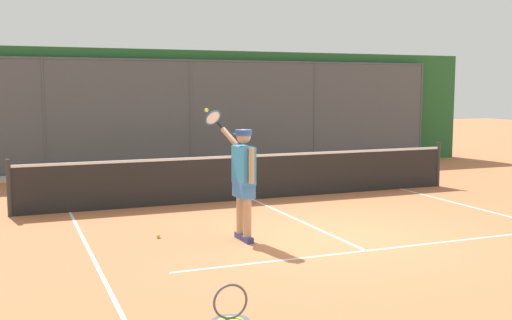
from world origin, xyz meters
TOP-DOWN VIEW (x-y plane):
  - ground_plane at (0.00, 0.00)m, footprint 60.00×60.00m
  - court_line_markings at (0.00, 1.19)m, footprint 7.56×8.29m
  - fence_backdrop at (-0.00, -9.08)m, footprint 18.64×1.37m
  - tennis_net at (0.00, -3.66)m, footprint 9.72×0.09m
  - tennis_player at (1.44, -0.40)m, footprint 0.51×1.42m
  - tennis_ball_near_baseline at (2.64, -1.02)m, footprint 0.07×0.07m

SIDE VIEW (x-z plane):
  - ground_plane at x=0.00m, z-range 0.00..0.00m
  - court_line_markings at x=0.00m, z-range 0.00..0.01m
  - tennis_ball_near_baseline at x=2.64m, z-range 0.00..0.07m
  - tennis_net at x=0.00m, z-range -0.04..1.03m
  - tennis_player at x=1.44m, z-range 0.01..2.05m
  - fence_backdrop at x=0.00m, z-range -0.01..3.42m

